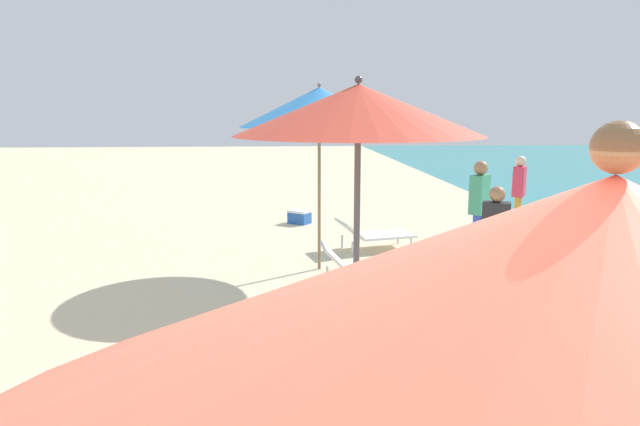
% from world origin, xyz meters
% --- Properties ---
extents(umbrella_nearest, '(2.18, 2.18, 2.53)m').
position_xyz_m(umbrella_nearest, '(0.50, 0.24, 2.22)').
color(umbrella_nearest, olive).
rests_on(umbrella_nearest, ground).
extents(umbrella_second, '(1.93, 1.93, 2.80)m').
position_xyz_m(umbrella_second, '(0.73, 3.88, 2.54)').
color(umbrella_second, '#4C4C51').
rests_on(umbrella_second, ground).
extents(lounger_second_shoreside, '(1.36, 0.74, 0.58)m').
position_xyz_m(lounger_second_shoreside, '(1.42, 5.04, 0.27)').
color(lounger_second_shoreside, white).
rests_on(lounger_second_shoreside, ground).
extents(umbrella_farthest, '(2.49, 2.49, 2.96)m').
position_xyz_m(umbrella_farthest, '(0.75, 8.30, 2.60)').
color(umbrella_farthest, olive).
rests_on(umbrella_farthest, ground).
extents(lounger_farthest_shoreside, '(1.52, 0.96, 0.58)m').
position_xyz_m(lounger_farthest_shoreside, '(1.85, 9.51, 0.31)').
color(lounger_farthest_shoreside, white).
rests_on(lounger_farthest_shoreside, ground).
extents(lounger_farthest_inland, '(1.43, 0.63, 0.65)m').
position_xyz_m(lounger_farthest_inland, '(1.38, 7.33, 0.33)').
color(lounger_farthest_inland, white).
rests_on(lounger_farthest_inland, ground).
extents(person_walking_near, '(0.41, 0.41, 1.74)m').
position_xyz_m(person_walking_near, '(3.41, 8.42, 1.06)').
color(person_walking_near, '#334CB2').
rests_on(person_walking_near, ground).
extents(person_walking_mid, '(0.42, 0.34, 1.57)m').
position_xyz_m(person_walking_mid, '(2.98, 6.63, 0.94)').
color(person_walking_mid, silver).
rests_on(person_walking_mid, ground).
extents(person_walking_far, '(0.38, 0.42, 1.64)m').
position_xyz_m(person_walking_far, '(5.02, 10.52, 1.00)').
color(person_walking_far, orange).
rests_on(person_walking_far, ground).
extents(cooler_box, '(0.57, 0.54, 0.30)m').
position_xyz_m(cooler_box, '(0.56, 12.02, 0.15)').
color(cooler_box, '#2659B2').
rests_on(cooler_box, ground).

